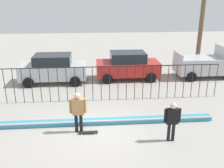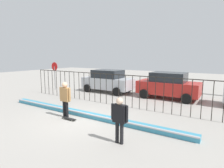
# 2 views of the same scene
# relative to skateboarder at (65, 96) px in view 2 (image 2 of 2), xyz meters

# --- Properties ---
(ground_plane) EXTENTS (60.00, 60.00, 0.00)m
(ground_plane) POSITION_rel_skateboarder_xyz_m (0.63, 0.16, -1.08)
(ground_plane) COLOR #9E9991
(bowl_coping_ledge) EXTENTS (11.00, 0.40, 0.27)m
(bowl_coping_ledge) POSITION_rel_skateboarder_xyz_m (0.63, 0.64, -0.96)
(bowl_coping_ledge) COLOR teal
(bowl_coping_ledge) RESTS_ON ground
(perimeter_fence) EXTENTS (14.04, 0.04, 1.96)m
(perimeter_fence) POSITION_rel_skateboarder_xyz_m (0.63, 3.38, 0.11)
(perimeter_fence) COLOR black
(perimeter_fence) RESTS_ON ground
(skateboarder) EXTENTS (0.73, 0.27, 1.80)m
(skateboarder) POSITION_rel_skateboarder_xyz_m (0.00, 0.00, 0.00)
(skateboarder) COLOR black
(skateboarder) RESTS_ON ground
(skateboard) EXTENTS (0.80, 0.20, 0.07)m
(skateboard) POSITION_rel_skateboarder_xyz_m (0.40, -0.18, -1.02)
(skateboard) COLOR black
(skateboard) RESTS_ON ground
(camera_operator) EXTENTS (0.67, 0.25, 1.66)m
(camera_operator) POSITION_rel_skateboarder_xyz_m (3.71, -1.00, -0.08)
(camera_operator) COLOR black
(camera_operator) RESTS_ON ground
(parked_car_silver) EXTENTS (4.30, 2.12, 1.90)m
(parked_car_silver) POSITION_rel_skateboarder_xyz_m (-1.93, 6.69, -0.11)
(parked_car_silver) COLOR #B7BABF
(parked_car_silver) RESTS_ON ground
(parked_car_red) EXTENTS (4.30, 2.12, 1.90)m
(parked_car_red) POSITION_rel_skateboarder_xyz_m (3.09, 7.05, -0.11)
(parked_car_red) COLOR #B2231E
(parked_car_red) RESTS_ON ground
(stop_sign) EXTENTS (0.76, 0.07, 2.50)m
(stop_sign) POSITION_rel_skateboarder_xyz_m (-6.72, 5.14, 0.54)
(stop_sign) COLOR slate
(stop_sign) RESTS_ON ground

